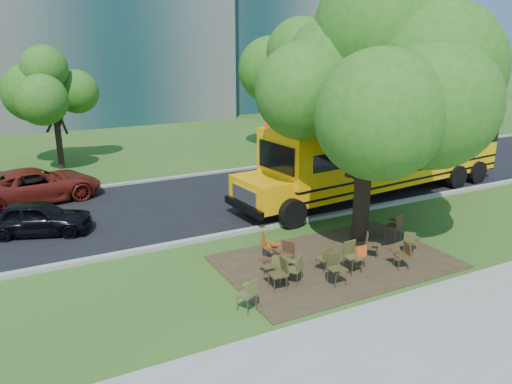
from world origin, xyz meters
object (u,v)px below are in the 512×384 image
chair_1 (280,265)px  chair_14 (279,270)px  school_bus (386,151)px  chair_7 (410,240)px  chair_10 (268,243)px  chair_5 (351,254)px  black_car (38,218)px  chair_4 (359,254)px  chair_8 (273,261)px  chair_12 (370,243)px  bg_car_red (36,186)px  chair_3 (335,266)px  chair_9 (285,252)px  chair_0 (249,292)px  chair_11 (326,256)px  main_tree (369,87)px  chair_6 (403,253)px  chair_2 (296,267)px

chair_1 → chair_14: chair_14 is taller
school_bus → chair_7: bearing=-129.7°
chair_10 → chair_5: bearing=57.0°
chair_7 → black_car: (-10.40, 7.26, 0.14)m
school_bus → chair_4: (-6.00, -5.80, -1.42)m
chair_4 → chair_8: bearing=162.9°
chair_12 → bg_car_red: bearing=-103.5°
school_bus → chair_1: school_bus is taller
chair_3 → bg_car_red: (-6.75, 11.92, 0.15)m
chair_9 → chair_4: bearing=-143.2°
chair_7 → chair_10: bearing=-157.3°
chair_0 → chair_10: bearing=28.7°
school_bus → chair_12: bearing=-139.8°
school_bus → chair_10: 9.11m
chair_11 → chair_8: bearing=147.9°
main_tree → black_car: size_ratio=2.42×
school_bus → chair_3: 9.68m
chair_3 → chair_8: (-1.31, 1.21, -0.07)m
chair_6 → chair_11: size_ratio=1.05×
chair_6 → chair_7: 1.22m
chair_9 → chair_11: (0.99, -0.66, -0.07)m
chair_12 → chair_9: bearing=-62.1°
chair_8 → chair_12: bearing=-97.1°
chair_7 → bg_car_red: bg_car_red is taller
school_bus → chair_4: size_ratio=17.48×
chair_1 → chair_8: (-0.00, 0.39, -0.04)m
chair_2 → chair_3: 1.09m
chair_10 → chair_11: bearing=51.8°
chair_10 → chair_1: bearing=-0.2°
chair_5 → chair_7: bearing=-178.7°
chair_12 → chair_8: bearing=-56.1°
chair_0 → chair_10: (1.91, 2.50, 0.02)m
black_car → bg_car_red: 4.03m
black_car → chair_2: bearing=-120.8°
chair_11 → bg_car_red: size_ratio=0.15×
chair_1 → chair_11: chair_1 is taller
chair_9 → black_car: bearing=17.1°
chair_5 → chair_9: size_ratio=1.08×
chair_12 → chair_3: bearing=-26.7°
chair_6 → chair_1: bearing=92.7°
chair_9 → chair_14: size_ratio=0.94×
chair_1 → chair_4: chair_1 is taller
chair_6 → chair_9: 3.53m
chair_7 → chair_9: size_ratio=0.86×
chair_2 → bg_car_red: (-5.81, 11.37, 0.21)m
chair_4 → chair_10: chair_10 is taller
chair_2 → bg_car_red: bearing=80.2°
chair_5 → chair_10: size_ratio=1.09×
chair_5 → chair_6: chair_5 is taller
school_bus → chair_12: 7.55m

